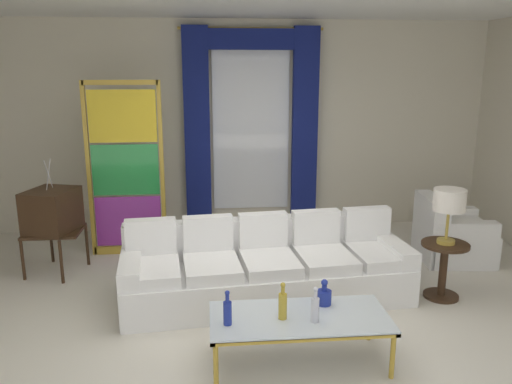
{
  "coord_description": "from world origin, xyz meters",
  "views": [
    {
      "loc": [
        -0.46,
        -4.36,
        2.35
      ],
      "look_at": [
        0.03,
        0.9,
        1.05
      ],
      "focal_mm": 35.75,
      "sensor_mm": 36.0,
      "label": 1
    }
  ],
  "objects_px": {
    "coffee_table": "(299,320)",
    "bottle_blue_decanter": "(324,296)",
    "bottle_crystal_tall": "(283,304)",
    "peacock_figurine": "(156,245)",
    "table_lamp_brass": "(449,202)",
    "couch_white_long": "(266,269)",
    "bottle_ruby_flask": "(315,308)",
    "round_side_table": "(444,265)",
    "vintage_tv": "(52,212)",
    "armchair_white": "(449,237)",
    "stained_glass_divider": "(126,173)",
    "bottle_amber_squat": "(227,311)"
  },
  "relations": [
    {
      "from": "vintage_tv",
      "to": "bottle_crystal_tall",
      "type": "bearing_deg",
      "value": -42.45
    },
    {
      "from": "vintage_tv",
      "to": "armchair_white",
      "type": "height_order",
      "value": "vintage_tv"
    },
    {
      "from": "bottle_blue_decanter",
      "to": "bottle_ruby_flask",
      "type": "height_order",
      "value": "bottle_ruby_flask"
    },
    {
      "from": "couch_white_long",
      "to": "vintage_tv",
      "type": "relative_size",
      "value": 2.22
    },
    {
      "from": "couch_white_long",
      "to": "bottle_crystal_tall",
      "type": "height_order",
      "value": "couch_white_long"
    },
    {
      "from": "bottle_ruby_flask",
      "to": "stained_glass_divider",
      "type": "xyz_separation_m",
      "value": [
        -1.84,
        2.79,
        0.53
      ]
    },
    {
      "from": "armchair_white",
      "to": "table_lamp_brass",
      "type": "bearing_deg",
      "value": -118.63
    },
    {
      "from": "armchair_white",
      "to": "peacock_figurine",
      "type": "bearing_deg",
      "value": 176.32
    },
    {
      "from": "round_side_table",
      "to": "table_lamp_brass",
      "type": "xyz_separation_m",
      "value": [
        0.0,
        0.0,
        0.67
      ]
    },
    {
      "from": "couch_white_long",
      "to": "coffee_table",
      "type": "bearing_deg",
      "value": -84.09
    },
    {
      "from": "armchair_white",
      "to": "bottle_blue_decanter",
      "type": "bearing_deg",
      "value": -136.62
    },
    {
      "from": "coffee_table",
      "to": "peacock_figurine",
      "type": "xyz_separation_m",
      "value": [
        -1.36,
        2.34,
        -0.16
      ]
    },
    {
      "from": "couch_white_long",
      "to": "coffee_table",
      "type": "height_order",
      "value": "couch_white_long"
    },
    {
      "from": "vintage_tv",
      "to": "round_side_table",
      "type": "distance_m",
      "value": 4.35
    },
    {
      "from": "vintage_tv",
      "to": "peacock_figurine",
      "type": "relative_size",
      "value": 2.24
    },
    {
      "from": "bottle_amber_squat",
      "to": "table_lamp_brass",
      "type": "xyz_separation_m",
      "value": [
        2.28,
        1.14,
        0.51
      ]
    },
    {
      "from": "stained_glass_divider",
      "to": "table_lamp_brass",
      "type": "height_order",
      "value": "stained_glass_divider"
    },
    {
      "from": "bottle_crystal_tall",
      "to": "bottle_ruby_flask",
      "type": "height_order",
      "value": "bottle_crystal_tall"
    },
    {
      "from": "peacock_figurine",
      "to": "armchair_white",
      "type": "bearing_deg",
      "value": -3.68
    },
    {
      "from": "bottle_blue_decanter",
      "to": "stained_glass_divider",
      "type": "bearing_deg",
      "value": 128.28
    },
    {
      "from": "couch_white_long",
      "to": "round_side_table",
      "type": "height_order",
      "value": "couch_white_long"
    },
    {
      "from": "bottle_blue_decanter",
      "to": "table_lamp_brass",
      "type": "distance_m",
      "value": 1.78
    },
    {
      "from": "coffee_table",
      "to": "bottle_amber_squat",
      "type": "distance_m",
      "value": 0.6
    },
    {
      "from": "couch_white_long",
      "to": "round_side_table",
      "type": "relative_size",
      "value": 5.02
    },
    {
      "from": "vintage_tv",
      "to": "table_lamp_brass",
      "type": "relative_size",
      "value": 2.36
    },
    {
      "from": "bottle_ruby_flask",
      "to": "round_side_table",
      "type": "height_order",
      "value": "bottle_ruby_flask"
    },
    {
      "from": "bottle_crystal_tall",
      "to": "table_lamp_brass",
      "type": "relative_size",
      "value": 0.54
    },
    {
      "from": "armchair_white",
      "to": "peacock_figurine",
      "type": "distance_m",
      "value": 3.65
    },
    {
      "from": "bottle_amber_squat",
      "to": "vintage_tv",
      "type": "relative_size",
      "value": 0.21
    },
    {
      "from": "stained_glass_divider",
      "to": "coffee_table",
      "type": "bearing_deg",
      "value": -57.15
    },
    {
      "from": "bottle_crystal_tall",
      "to": "round_side_table",
      "type": "xyz_separation_m",
      "value": [
        1.84,
        1.08,
        -0.18
      ]
    },
    {
      "from": "round_side_table",
      "to": "couch_white_long",
      "type": "bearing_deg",
      "value": 174.04
    },
    {
      "from": "bottle_crystal_tall",
      "to": "peacock_figurine",
      "type": "xyz_separation_m",
      "value": [
        -1.22,
        2.37,
        -0.31
      ]
    },
    {
      "from": "peacock_figurine",
      "to": "table_lamp_brass",
      "type": "relative_size",
      "value": 1.05
    },
    {
      "from": "coffee_table",
      "to": "peacock_figurine",
      "type": "bearing_deg",
      "value": 120.23
    },
    {
      "from": "stained_glass_divider",
      "to": "bottle_ruby_flask",
      "type": "bearing_deg",
      "value": -56.65
    },
    {
      "from": "coffee_table",
      "to": "bottle_crystal_tall",
      "type": "relative_size",
      "value": 4.69
    },
    {
      "from": "vintage_tv",
      "to": "armchair_white",
      "type": "xyz_separation_m",
      "value": [
        4.77,
        -0.02,
        -0.44
      ]
    },
    {
      "from": "bottle_blue_decanter",
      "to": "round_side_table",
      "type": "height_order",
      "value": "bottle_blue_decanter"
    },
    {
      "from": "coffee_table",
      "to": "bottle_blue_decanter",
      "type": "height_order",
      "value": "bottle_blue_decanter"
    },
    {
      "from": "couch_white_long",
      "to": "bottle_blue_decanter",
      "type": "distance_m",
      "value": 1.14
    },
    {
      "from": "round_side_table",
      "to": "table_lamp_brass",
      "type": "bearing_deg",
      "value": 0.0
    },
    {
      "from": "bottle_crystal_tall",
      "to": "armchair_white",
      "type": "bearing_deg",
      "value": 41.5
    },
    {
      "from": "peacock_figurine",
      "to": "table_lamp_brass",
      "type": "bearing_deg",
      "value": -22.79
    },
    {
      "from": "coffee_table",
      "to": "bottle_blue_decanter",
      "type": "distance_m",
      "value": 0.32
    },
    {
      "from": "couch_white_long",
      "to": "bottle_ruby_flask",
      "type": "xyz_separation_m",
      "value": [
        0.23,
        -1.35,
        0.22
      ]
    },
    {
      "from": "peacock_figurine",
      "to": "round_side_table",
      "type": "relative_size",
      "value": 1.01
    },
    {
      "from": "bottle_crystal_tall",
      "to": "stained_glass_divider",
      "type": "height_order",
      "value": "stained_glass_divider"
    },
    {
      "from": "bottle_crystal_tall",
      "to": "vintage_tv",
      "type": "xyz_separation_m",
      "value": [
        -2.36,
        2.16,
        0.2
      ]
    },
    {
      "from": "bottle_ruby_flask",
      "to": "coffee_table",
      "type": "bearing_deg",
      "value": 134.43
    }
  ]
}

